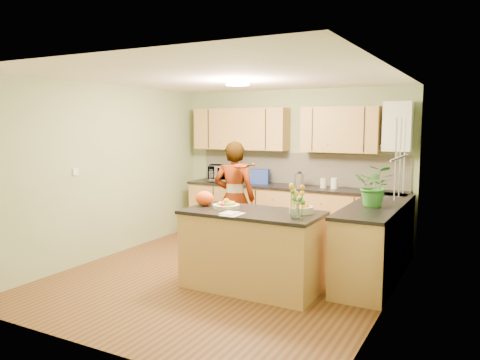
% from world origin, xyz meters
% --- Properties ---
extents(floor, '(4.50, 4.50, 0.00)m').
position_xyz_m(floor, '(0.00, 0.00, 0.00)').
color(floor, '#522A17').
rests_on(floor, ground).
extents(ceiling, '(4.00, 4.50, 0.02)m').
position_xyz_m(ceiling, '(0.00, 0.00, 2.50)').
color(ceiling, white).
rests_on(ceiling, wall_back).
extents(wall_back, '(4.00, 0.02, 2.50)m').
position_xyz_m(wall_back, '(0.00, 2.25, 1.25)').
color(wall_back, '#91A173').
rests_on(wall_back, floor).
extents(wall_front, '(4.00, 0.02, 2.50)m').
position_xyz_m(wall_front, '(0.00, -2.25, 1.25)').
color(wall_front, '#91A173').
rests_on(wall_front, floor).
extents(wall_left, '(0.02, 4.50, 2.50)m').
position_xyz_m(wall_left, '(-2.00, 0.00, 1.25)').
color(wall_left, '#91A173').
rests_on(wall_left, floor).
extents(wall_right, '(0.02, 4.50, 2.50)m').
position_xyz_m(wall_right, '(2.00, 0.00, 1.25)').
color(wall_right, '#91A173').
rests_on(wall_right, floor).
extents(back_counter, '(3.64, 0.62, 0.94)m').
position_xyz_m(back_counter, '(0.10, 1.95, 0.47)').
color(back_counter, '#A57C42').
rests_on(back_counter, floor).
extents(right_counter, '(0.62, 2.24, 0.94)m').
position_xyz_m(right_counter, '(1.70, 0.85, 0.47)').
color(right_counter, '#A57C42').
rests_on(right_counter, floor).
extents(splashback, '(3.60, 0.02, 0.52)m').
position_xyz_m(splashback, '(0.10, 2.23, 1.20)').
color(splashback, beige).
rests_on(splashback, back_counter).
extents(upper_cabinets, '(3.20, 0.34, 0.70)m').
position_xyz_m(upper_cabinets, '(-0.18, 2.08, 1.85)').
color(upper_cabinets, '#A57C42').
rests_on(upper_cabinets, wall_back).
extents(boiler, '(0.40, 0.30, 0.86)m').
position_xyz_m(boiler, '(1.70, 2.09, 1.90)').
color(boiler, white).
rests_on(boiler, wall_back).
extents(window_right, '(0.01, 1.30, 1.05)m').
position_xyz_m(window_right, '(1.99, 0.60, 1.55)').
color(window_right, white).
rests_on(window_right, wall_right).
extents(light_switch, '(0.02, 0.09, 0.09)m').
position_xyz_m(light_switch, '(-1.99, -0.60, 1.30)').
color(light_switch, white).
rests_on(light_switch, wall_left).
extents(ceiling_lamp, '(0.30, 0.30, 0.07)m').
position_xyz_m(ceiling_lamp, '(0.00, 0.30, 2.46)').
color(ceiling_lamp, '#FFEABF').
rests_on(ceiling_lamp, ceiling).
extents(peninsula_island, '(1.62, 0.83, 0.93)m').
position_xyz_m(peninsula_island, '(0.49, -0.25, 0.46)').
color(peninsula_island, '#A57C42').
rests_on(peninsula_island, floor).
extents(fruit_dish, '(0.32, 0.32, 0.11)m').
position_xyz_m(fruit_dish, '(0.14, -0.25, 0.97)').
color(fruit_dish, beige).
rests_on(fruit_dish, peninsula_island).
extents(orange_bowl, '(0.27, 0.27, 0.16)m').
position_xyz_m(orange_bowl, '(1.04, -0.10, 0.99)').
color(orange_bowl, beige).
rests_on(orange_bowl, peninsula_island).
extents(flower_vase, '(0.23, 0.23, 0.43)m').
position_xyz_m(flower_vase, '(1.09, -0.43, 1.21)').
color(flower_vase, silver).
rests_on(flower_vase, peninsula_island).
extents(orange_bag, '(0.29, 0.26, 0.18)m').
position_xyz_m(orange_bag, '(-0.19, -0.20, 1.02)').
color(orange_bag, '#F74F14').
rests_on(orange_bag, peninsula_island).
extents(papers, '(0.20, 0.28, 0.01)m').
position_xyz_m(papers, '(0.39, -0.55, 0.93)').
color(papers, silver).
rests_on(papers, peninsula_island).
extents(violinist, '(0.70, 0.55, 1.69)m').
position_xyz_m(violinist, '(-0.38, 0.91, 0.85)').
color(violinist, tan).
rests_on(violinist, floor).
extents(violin, '(0.62, 0.54, 0.15)m').
position_xyz_m(violin, '(-0.18, 0.69, 1.35)').
color(violin, '#501805').
rests_on(violin, violinist).
extents(microwave, '(0.62, 0.53, 0.29)m').
position_xyz_m(microwave, '(-1.14, 1.93, 1.09)').
color(microwave, white).
rests_on(microwave, back_counter).
extents(blue_box, '(0.35, 0.29, 0.24)m').
position_xyz_m(blue_box, '(-0.48, 1.99, 1.06)').
color(blue_box, '#21389A').
rests_on(blue_box, back_counter).
extents(kettle, '(0.15, 0.15, 0.29)m').
position_xyz_m(kettle, '(0.25, 1.91, 1.06)').
color(kettle, silver).
rests_on(kettle, back_counter).
extents(jar_cream, '(0.12, 0.12, 0.15)m').
position_xyz_m(jar_cream, '(0.64, 1.95, 1.02)').
color(jar_cream, beige).
rests_on(jar_cream, back_counter).
extents(jar_white, '(0.14, 0.14, 0.17)m').
position_xyz_m(jar_white, '(0.81, 1.96, 1.02)').
color(jar_white, white).
rests_on(jar_white, back_counter).
extents(potted_plant, '(0.47, 0.42, 0.51)m').
position_xyz_m(potted_plant, '(1.70, 0.65, 1.20)').
color(potted_plant, '#2F7B29').
rests_on(potted_plant, right_counter).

